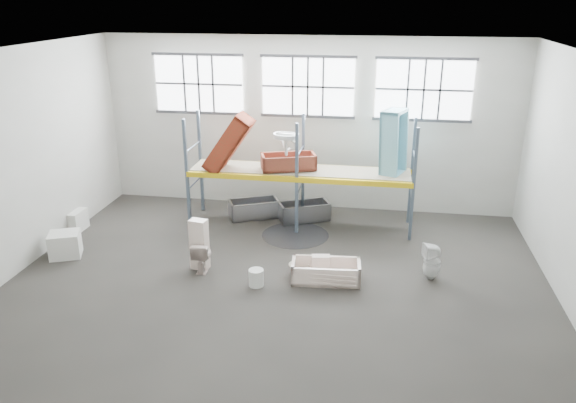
% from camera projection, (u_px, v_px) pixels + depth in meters
% --- Properties ---
extents(floor, '(12.00, 10.00, 0.10)m').
position_uv_depth(floor, '(277.00, 285.00, 12.53)').
color(floor, '#413D38').
rests_on(floor, ground).
extents(ceiling, '(12.00, 10.00, 0.10)m').
position_uv_depth(ceiling, '(275.00, 50.00, 10.75)').
color(ceiling, silver).
rests_on(ceiling, ground).
extents(wall_back, '(12.00, 0.10, 5.00)m').
position_uv_depth(wall_back, '(308.00, 124.00, 16.31)').
color(wall_back, '#B4B2A8').
rests_on(wall_back, ground).
extents(wall_front, '(12.00, 0.10, 5.00)m').
position_uv_depth(wall_front, '(202.00, 300.00, 6.97)').
color(wall_front, '#B1AFA4').
rests_on(wall_front, ground).
extents(wall_left, '(0.10, 10.00, 5.00)m').
position_uv_depth(wall_left, '(11.00, 163.00, 12.56)').
color(wall_left, '#B4B2A7').
rests_on(wall_left, ground).
extents(window_left, '(2.60, 0.04, 1.60)m').
position_uv_depth(window_left, '(199.00, 84.00, 16.31)').
color(window_left, white).
rests_on(window_left, wall_back).
extents(window_mid, '(2.60, 0.04, 1.60)m').
position_uv_depth(window_mid, '(308.00, 87.00, 15.82)').
color(window_mid, white).
rests_on(window_mid, wall_back).
extents(window_right, '(2.60, 0.04, 1.60)m').
position_uv_depth(window_right, '(424.00, 90.00, 15.33)').
color(window_right, white).
rests_on(window_right, wall_back).
extents(rack_upright_la, '(0.08, 0.08, 3.00)m').
position_uv_depth(rack_upright_la, '(187.00, 174.00, 15.13)').
color(rack_upright_la, slate).
rests_on(rack_upright_la, floor).
extents(rack_upright_lb, '(0.08, 0.08, 3.00)m').
position_uv_depth(rack_upright_lb, '(201.00, 162.00, 16.24)').
color(rack_upright_lb, slate).
rests_on(rack_upright_lb, floor).
extents(rack_upright_ma, '(0.08, 0.08, 3.00)m').
position_uv_depth(rack_upright_ma, '(297.00, 180.00, 14.67)').
color(rack_upright_ma, slate).
rests_on(rack_upright_ma, floor).
extents(rack_upright_mb, '(0.08, 0.08, 3.00)m').
position_uv_depth(rack_upright_mb, '(303.00, 166.00, 15.78)').
color(rack_upright_mb, slate).
rests_on(rack_upright_mb, floor).
extents(rack_upright_ra, '(0.08, 0.08, 3.00)m').
position_uv_depth(rack_upright_ra, '(414.00, 186.00, 14.21)').
color(rack_upright_ra, slate).
rests_on(rack_upright_ra, floor).
extents(rack_upright_rb, '(0.08, 0.08, 3.00)m').
position_uv_depth(rack_upright_rb, '(412.00, 172.00, 15.32)').
color(rack_upright_rb, slate).
rests_on(rack_upright_rb, floor).
extents(rack_beam_front, '(6.00, 0.10, 0.14)m').
position_uv_depth(rack_beam_front, '(297.00, 180.00, 14.67)').
color(rack_beam_front, yellow).
rests_on(rack_beam_front, floor).
extents(rack_beam_back, '(6.00, 0.10, 0.14)m').
position_uv_depth(rack_beam_back, '(303.00, 166.00, 15.78)').
color(rack_beam_back, yellow).
rests_on(rack_beam_back, floor).
extents(shelf_deck, '(5.90, 1.10, 0.03)m').
position_uv_depth(shelf_deck, '(300.00, 170.00, 15.19)').
color(shelf_deck, gray).
rests_on(shelf_deck, floor).
extents(wet_patch, '(1.80, 1.80, 0.00)m').
position_uv_depth(wet_patch, '(295.00, 235.00, 15.00)').
color(wet_patch, black).
rests_on(wet_patch, floor).
extents(bathtub_beige, '(1.59, 0.85, 0.45)m').
position_uv_depth(bathtub_beige, '(326.00, 271.00, 12.56)').
color(bathtub_beige, '#F6DACA').
rests_on(bathtub_beige, floor).
extents(cistern_spare, '(0.44, 0.27, 0.39)m').
position_uv_depth(cistern_spare, '(321.00, 263.00, 12.81)').
color(cistern_spare, beige).
rests_on(cistern_spare, bathtub_beige).
extents(sink_in_tub, '(0.63, 0.63, 0.16)m').
position_uv_depth(sink_in_tub, '(299.00, 267.00, 12.90)').
color(sink_in_tub, beige).
rests_on(sink_in_tub, bathtub_beige).
extents(toilet_beige, '(0.45, 0.73, 0.72)m').
position_uv_depth(toilet_beige, '(202.00, 255.00, 13.02)').
color(toilet_beige, beige).
rests_on(toilet_beige, floor).
extents(cistern_tall, '(0.43, 0.32, 1.22)m').
position_uv_depth(cistern_tall, '(199.00, 244.00, 12.99)').
color(cistern_tall, beige).
rests_on(cistern_tall, floor).
extents(toilet_white, '(0.48, 0.47, 0.85)m').
position_uv_depth(toilet_white, '(432.00, 262.00, 12.58)').
color(toilet_white, white).
rests_on(toilet_white, floor).
extents(steel_tub_left, '(1.54, 1.17, 0.51)m').
position_uv_depth(steel_tub_left, '(254.00, 209.00, 16.14)').
color(steel_tub_left, '#AAABB1').
rests_on(steel_tub_left, floor).
extents(steel_tub_right, '(1.54, 1.17, 0.51)m').
position_uv_depth(steel_tub_right, '(304.00, 211.00, 15.95)').
color(steel_tub_right, '#94959B').
rests_on(steel_tub_right, floor).
extents(rust_tub_flat, '(1.59, 1.10, 0.41)m').
position_uv_depth(rust_tub_flat, '(288.00, 162.00, 15.10)').
color(rust_tub_flat, maroon).
rests_on(rust_tub_flat, shelf_deck).
extents(rust_tub_tilted, '(1.37, 0.80, 1.67)m').
position_uv_depth(rust_tub_tilted, '(229.00, 144.00, 15.02)').
color(rust_tub_tilted, maroon).
rests_on(rust_tub_tilted, shelf_deck).
extents(sink_on_shelf, '(0.78, 0.65, 0.61)m').
position_uv_depth(sink_on_shelf, '(286.00, 154.00, 14.75)').
color(sink_on_shelf, silver).
rests_on(sink_on_shelf, rust_tub_flat).
extents(blue_tub_upright, '(0.81, 0.96, 1.76)m').
position_uv_depth(blue_tub_upright, '(394.00, 143.00, 14.67)').
color(blue_tub_upright, '#74BAC9').
rests_on(blue_tub_upright, shelf_deck).
extents(bucket, '(0.40, 0.40, 0.39)m').
position_uv_depth(bucket, '(256.00, 278.00, 12.35)').
color(bucket, silver).
rests_on(bucket, floor).
extents(carton_near, '(0.89, 0.84, 0.61)m').
position_uv_depth(carton_near, '(65.00, 245.00, 13.71)').
color(carton_near, silver).
rests_on(carton_near, floor).
extents(carton_far, '(0.68, 0.68, 0.55)m').
position_uv_depth(carton_far, '(71.00, 220.00, 15.26)').
color(carton_far, silver).
rests_on(carton_far, floor).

